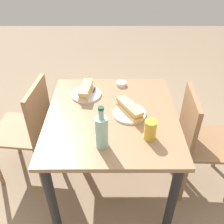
{
  "coord_description": "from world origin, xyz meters",
  "views": [
    {
      "loc": [
        1.36,
        -0.0,
        1.77
      ],
      "look_at": [
        0.0,
        0.0,
        0.74
      ],
      "focal_mm": 40.64,
      "sensor_mm": 36.0,
      "label": 1
    }
  ],
  "objects_px": {
    "plate_near": "(86,94)",
    "plate_far": "(129,114)",
    "baguette_sandwich_near": "(86,90)",
    "chair_near": "(30,127)",
    "baguette_sandwich_far": "(130,109)",
    "beer_glass": "(150,130)",
    "dining_table": "(112,127)",
    "olive_bowl": "(121,84)",
    "knife_near": "(93,93)",
    "water_bottle": "(102,132)",
    "knife_far": "(135,109)",
    "chair_far": "(199,138)"
  },
  "relations": [
    {
      "from": "plate_near",
      "to": "knife_near",
      "type": "height_order",
      "value": "knife_near"
    },
    {
      "from": "dining_table",
      "to": "olive_bowl",
      "type": "xyz_separation_m",
      "value": [
        -0.38,
        0.08,
        0.13
      ]
    },
    {
      "from": "baguette_sandwich_near",
      "to": "water_bottle",
      "type": "distance_m",
      "value": 0.56
    },
    {
      "from": "dining_table",
      "to": "chair_far",
      "type": "relative_size",
      "value": 1.1
    },
    {
      "from": "dining_table",
      "to": "plate_far",
      "type": "height_order",
      "value": "plate_far"
    },
    {
      "from": "baguette_sandwich_far",
      "to": "plate_near",
      "type": "bearing_deg",
      "value": -127.41
    },
    {
      "from": "chair_far",
      "to": "chair_near",
      "type": "height_order",
      "value": "same"
    },
    {
      "from": "chair_near",
      "to": "baguette_sandwich_near",
      "type": "xyz_separation_m",
      "value": [
        -0.1,
        0.45,
        0.27
      ]
    },
    {
      "from": "knife_near",
      "to": "plate_far",
      "type": "relative_size",
      "value": 0.79
    },
    {
      "from": "plate_far",
      "to": "knife_far",
      "type": "xyz_separation_m",
      "value": [
        -0.04,
        0.04,
        0.01
      ]
    },
    {
      "from": "baguette_sandwich_far",
      "to": "beer_glass",
      "type": "height_order",
      "value": "beer_glass"
    },
    {
      "from": "baguette_sandwich_far",
      "to": "knife_near",
      "type": "bearing_deg",
      "value": -133.14
    },
    {
      "from": "dining_table",
      "to": "plate_far",
      "type": "xyz_separation_m",
      "value": [
        0.0,
        0.12,
        0.12
      ]
    },
    {
      "from": "plate_near",
      "to": "beer_glass",
      "type": "bearing_deg",
      "value": 41.84
    },
    {
      "from": "knife_far",
      "to": "knife_near",
      "type": "bearing_deg",
      "value": -124.77
    },
    {
      "from": "chair_near",
      "to": "baguette_sandwich_near",
      "type": "height_order",
      "value": "chair_near"
    },
    {
      "from": "baguette_sandwich_near",
      "to": "knife_near",
      "type": "height_order",
      "value": "baguette_sandwich_near"
    },
    {
      "from": "plate_far",
      "to": "olive_bowl",
      "type": "height_order",
      "value": "olive_bowl"
    },
    {
      "from": "knife_near",
      "to": "water_bottle",
      "type": "xyz_separation_m",
      "value": [
        0.54,
        0.08,
        0.09
      ]
    },
    {
      "from": "chair_far",
      "to": "plate_far",
      "type": "distance_m",
      "value": 0.57
    },
    {
      "from": "baguette_sandwich_near",
      "to": "knife_far",
      "type": "relative_size",
      "value": 1.33
    },
    {
      "from": "olive_bowl",
      "to": "knife_near",
      "type": "bearing_deg",
      "value": -57.71
    },
    {
      "from": "dining_table",
      "to": "water_bottle",
      "type": "relative_size",
      "value": 3.43
    },
    {
      "from": "plate_near",
      "to": "water_bottle",
      "type": "relative_size",
      "value": 0.82
    },
    {
      "from": "water_bottle",
      "to": "dining_table",
      "type": "bearing_deg",
      "value": 169.17
    },
    {
      "from": "baguette_sandwich_near",
      "to": "plate_far",
      "type": "distance_m",
      "value": 0.4
    },
    {
      "from": "beer_glass",
      "to": "dining_table",
      "type": "bearing_deg",
      "value": -135.79
    },
    {
      "from": "dining_table",
      "to": "water_bottle",
      "type": "bearing_deg",
      "value": -10.83
    },
    {
      "from": "chair_near",
      "to": "beer_glass",
      "type": "relative_size",
      "value": 6.76
    },
    {
      "from": "baguette_sandwich_near",
      "to": "chair_far",
      "type": "bearing_deg",
      "value": 74.38
    },
    {
      "from": "plate_far",
      "to": "baguette_sandwich_near",
      "type": "bearing_deg",
      "value": -127.41
    },
    {
      "from": "baguette_sandwich_near",
      "to": "water_bottle",
      "type": "height_order",
      "value": "water_bottle"
    },
    {
      "from": "baguette_sandwich_far",
      "to": "olive_bowl",
      "type": "bearing_deg",
      "value": -173.55
    },
    {
      "from": "dining_table",
      "to": "olive_bowl",
      "type": "bearing_deg",
      "value": 168.78
    },
    {
      "from": "chair_far",
      "to": "knife_far",
      "type": "relative_size",
      "value": 5.16
    },
    {
      "from": "baguette_sandwich_far",
      "to": "beer_glass",
      "type": "distance_m",
      "value": 0.26
    },
    {
      "from": "chair_near",
      "to": "plate_near",
      "type": "relative_size",
      "value": 3.81
    },
    {
      "from": "chair_far",
      "to": "chair_near",
      "type": "xyz_separation_m",
      "value": [
        -0.13,
        -1.28,
        0.0
      ]
    },
    {
      "from": "baguette_sandwich_near",
      "to": "plate_far",
      "type": "bearing_deg",
      "value": 52.59
    },
    {
      "from": "plate_far",
      "to": "knife_near",
      "type": "bearing_deg",
      "value": -133.14
    },
    {
      "from": "plate_near",
      "to": "plate_far",
      "type": "xyz_separation_m",
      "value": [
        0.24,
        0.31,
        0.0
      ]
    },
    {
      "from": "water_bottle",
      "to": "olive_bowl",
      "type": "xyz_separation_m",
      "value": [
        -0.68,
        0.13,
        -0.09
      ]
    },
    {
      "from": "chair_near",
      "to": "baguette_sandwich_far",
      "type": "height_order",
      "value": "chair_near"
    },
    {
      "from": "knife_near",
      "to": "knife_far",
      "type": "height_order",
      "value": "same"
    },
    {
      "from": "dining_table",
      "to": "plate_near",
      "type": "xyz_separation_m",
      "value": [
        -0.24,
        -0.19,
        0.12
      ]
    },
    {
      "from": "water_bottle",
      "to": "knife_far",
      "type": "bearing_deg",
      "value": 147.24
    },
    {
      "from": "plate_near",
      "to": "beer_glass",
      "type": "height_order",
      "value": "beer_glass"
    },
    {
      "from": "dining_table",
      "to": "water_bottle",
      "type": "distance_m",
      "value": 0.38
    },
    {
      "from": "baguette_sandwich_near",
      "to": "knife_near",
      "type": "xyz_separation_m",
      "value": [
        -0.0,
        0.05,
        -0.03
      ]
    },
    {
      "from": "plate_near",
      "to": "baguette_sandwich_near",
      "type": "relative_size",
      "value": 1.02
    }
  ]
}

